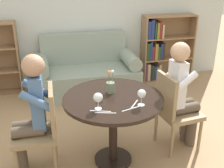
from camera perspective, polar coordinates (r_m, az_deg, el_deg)
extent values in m
plane|color=tan|center=(3.16, 0.22, -15.14)|extent=(16.00, 16.00, 0.00)
cube|color=silver|center=(4.74, -6.40, 15.75)|extent=(5.20, 0.05, 2.70)
cylinder|color=black|center=(2.76, 0.24, -3.02)|extent=(0.99, 0.99, 0.03)
cylinder|color=black|center=(2.94, 0.23, -9.39)|extent=(0.09, 0.09, 0.69)
cylinder|color=black|center=(3.15, 0.22, -14.93)|extent=(0.40, 0.40, 0.03)
cube|color=gray|center=(4.58, -5.00, 0.73)|extent=(1.62, 0.80, 0.42)
cube|color=gray|center=(4.73, -5.79, 7.33)|extent=(1.40, 0.16, 0.50)
cylinder|color=gray|center=(4.43, -14.15, 3.72)|extent=(0.22, 0.72, 0.22)
cylinder|color=gray|center=(4.61, 3.53, 5.17)|extent=(0.22, 0.72, 0.22)
cube|color=#93704C|center=(4.72, -18.43, 5.02)|extent=(0.02, 0.28, 1.16)
cube|color=#93704C|center=(5.25, 10.65, 7.61)|extent=(0.92, 0.02, 1.16)
cube|color=#93704C|center=(4.97, 6.44, 6.98)|extent=(0.02, 0.28, 1.16)
cube|color=#93704C|center=(5.33, 15.67, 7.39)|extent=(0.02, 0.28, 1.16)
cube|color=#93704C|center=(5.31, 10.74, 1.34)|extent=(0.88, 0.28, 0.02)
cube|color=#93704C|center=(5.19, 11.05, 5.21)|extent=(0.88, 0.28, 0.02)
cube|color=#93704C|center=(5.08, 11.38, 9.26)|extent=(0.88, 0.28, 0.02)
cube|color=#93704C|center=(5.01, 11.73, 13.46)|extent=(0.88, 0.28, 0.02)
cube|color=#602D5B|center=(5.10, 6.68, 2.71)|extent=(0.03, 0.23, 0.32)
cube|color=tan|center=(5.12, 7.14, 2.67)|extent=(0.05, 0.23, 0.31)
cube|color=#332319|center=(5.14, 7.63, 2.63)|extent=(0.03, 0.23, 0.29)
cube|color=#234723|center=(5.15, 7.99, 2.53)|extent=(0.03, 0.23, 0.27)
cube|color=navy|center=(5.17, 8.45, 2.51)|extent=(0.04, 0.23, 0.26)
cube|color=tan|center=(5.19, 8.86, 2.44)|extent=(0.03, 0.23, 0.23)
cube|color=tan|center=(5.20, 9.30, 2.69)|extent=(0.04, 0.23, 0.28)
cube|color=#234723|center=(4.99, 7.01, 6.74)|extent=(0.05, 0.23, 0.31)
cube|color=navy|center=(5.00, 7.57, 6.86)|extent=(0.04, 0.23, 0.33)
cube|color=maroon|center=(5.03, 8.00, 6.44)|extent=(0.03, 0.23, 0.25)
cube|color=olive|center=(5.04, 8.61, 6.72)|extent=(0.05, 0.23, 0.29)
cube|color=#234723|center=(5.07, 9.14, 6.44)|extent=(0.04, 0.23, 0.23)
cube|color=navy|center=(5.08, 9.61, 6.73)|extent=(0.03, 0.23, 0.28)
cube|color=#332319|center=(5.09, 10.02, 6.82)|extent=(0.04, 0.23, 0.30)
cube|color=navy|center=(4.89, 7.24, 10.94)|extent=(0.05, 0.23, 0.30)
cube|color=navy|center=(4.91, 7.89, 11.06)|extent=(0.05, 0.23, 0.32)
cube|color=#234723|center=(4.93, 8.46, 10.81)|extent=(0.03, 0.23, 0.27)
cube|color=olive|center=(4.95, 8.97, 10.82)|extent=(0.04, 0.23, 0.27)
cube|color=maroon|center=(4.97, 9.44, 10.90)|extent=(0.03, 0.23, 0.29)
cube|color=tan|center=(4.99, 9.92, 10.63)|extent=(0.04, 0.23, 0.24)
cylinder|color=#937A56|center=(3.18, -18.13, -11.72)|extent=(0.04, 0.04, 0.40)
cylinder|color=#937A56|center=(2.90, -18.71, -15.72)|extent=(0.04, 0.04, 0.40)
cylinder|color=#937A56|center=(3.15, -11.57, -11.27)|extent=(0.04, 0.04, 0.40)
cylinder|color=#937A56|center=(2.87, -11.38, -15.27)|extent=(0.04, 0.04, 0.40)
cube|color=#937A56|center=(2.89, -15.42, -9.84)|extent=(0.43, 0.43, 0.05)
cube|color=#937A56|center=(2.76, -12.02, -5.18)|extent=(0.05, 0.38, 0.45)
cylinder|color=#937A56|center=(3.33, 17.40, -9.95)|extent=(0.04, 0.04, 0.40)
cylinder|color=#937A56|center=(3.57, 14.00, -7.12)|extent=(0.04, 0.04, 0.40)
cylinder|color=#937A56|center=(3.14, 12.08, -11.45)|extent=(0.04, 0.04, 0.40)
cylinder|color=#937A56|center=(3.40, 8.92, -8.31)|extent=(0.04, 0.04, 0.40)
cube|color=#937A56|center=(3.24, 13.46, -5.79)|extent=(0.47, 0.47, 0.05)
cube|color=#937A56|center=(3.03, 10.89, -2.33)|extent=(0.09, 0.38, 0.45)
cylinder|color=brown|center=(3.07, -18.02, -12.61)|extent=(0.11, 0.11, 0.45)
cylinder|color=brown|center=(2.98, -18.19, -13.83)|extent=(0.11, 0.11, 0.45)
cylinder|color=brown|center=(2.91, -16.52, -8.07)|extent=(0.30, 0.12, 0.11)
cylinder|color=brown|center=(2.81, -16.65, -9.23)|extent=(0.30, 0.12, 0.11)
cube|color=#4C709E|center=(2.72, -14.92, -3.65)|extent=(0.12, 0.20, 0.53)
cylinder|color=#4C709E|center=(2.81, -15.01, -0.98)|extent=(0.29, 0.08, 0.23)
cylinder|color=#4C709E|center=(2.56, -15.19, -3.42)|extent=(0.29, 0.08, 0.23)
sphere|color=tan|center=(2.58, -15.76, 3.62)|extent=(0.21, 0.21, 0.21)
cylinder|color=brown|center=(3.39, 15.89, -8.58)|extent=(0.11, 0.11, 0.45)
cylinder|color=brown|center=(3.46, 14.84, -7.71)|extent=(0.11, 0.11, 0.45)
cylinder|color=brown|center=(3.20, 14.81, -4.83)|extent=(0.31, 0.15, 0.11)
cylinder|color=brown|center=(3.28, 13.74, -3.99)|extent=(0.31, 0.15, 0.11)
cube|color=white|center=(3.06, 13.06, -0.23)|extent=(0.14, 0.21, 0.54)
cylinder|color=white|center=(2.93, 14.61, 0.26)|extent=(0.29, 0.10, 0.23)
cylinder|color=white|center=(3.14, 11.88, 2.07)|extent=(0.29, 0.10, 0.23)
sphere|color=tan|center=(2.94, 13.71, 6.36)|extent=(0.20, 0.20, 0.20)
cylinder|color=white|center=(2.54, -2.81, -5.01)|extent=(0.06, 0.06, 0.00)
cylinder|color=white|center=(2.52, -2.83, -4.22)|extent=(0.01, 0.01, 0.07)
sphere|color=white|center=(2.49, -2.86, -2.75)|extent=(0.09, 0.09, 0.09)
sphere|color=beige|center=(2.50, -2.85, -2.98)|extent=(0.06, 0.06, 0.06)
cylinder|color=white|center=(2.62, 5.94, -4.25)|extent=(0.06, 0.06, 0.00)
cylinder|color=white|center=(2.60, 5.98, -3.40)|extent=(0.01, 0.01, 0.08)
sphere|color=white|center=(2.56, 6.05, -1.94)|extent=(0.08, 0.08, 0.08)
cylinder|color=gray|center=(2.83, -0.41, -0.71)|extent=(0.09, 0.09, 0.11)
cylinder|color=#4C7A42|center=(2.79, -0.63, 1.36)|extent=(0.01, 0.00, 0.11)
sphere|color=#E07F4C|center=(2.77, -0.63, 2.40)|extent=(0.04, 0.04, 0.04)
cylinder|color=#4C7A42|center=(2.79, -0.59, 1.25)|extent=(0.01, 0.01, 0.10)
sphere|color=#E07F4C|center=(2.77, -0.59, 2.21)|extent=(0.04, 0.04, 0.04)
cylinder|color=#4C7A42|center=(2.80, 0.07, 1.42)|extent=(0.00, 0.01, 0.11)
sphere|color=silver|center=(2.77, 0.07, 2.51)|extent=(0.04, 0.04, 0.04)
cube|color=silver|center=(2.47, -1.34, -5.87)|extent=(0.19, 0.06, 0.00)
cube|color=silver|center=(2.50, -2.38, -5.51)|extent=(0.18, 0.07, 0.00)
cube|color=silver|center=(2.54, 3.83, -5.05)|extent=(0.18, 0.07, 0.00)
cube|color=silver|center=(2.63, 4.57, -4.11)|extent=(0.12, 0.16, 0.00)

